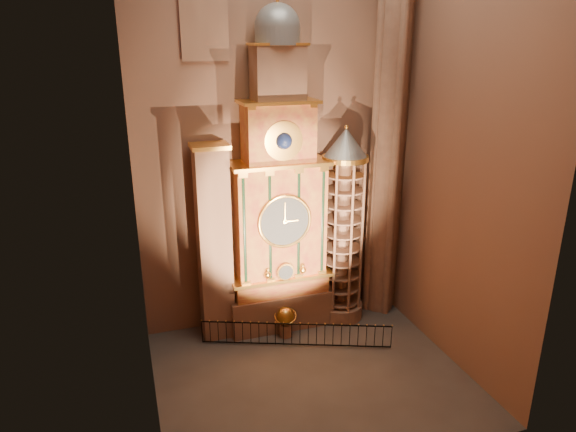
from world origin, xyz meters
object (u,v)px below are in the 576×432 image
object	(u,v)px
astronomical_clock	(279,208)
stair_turret	(343,228)
portrait_tower	(214,244)
iron_railing	(296,335)
celestial_globe	(285,319)

from	to	relation	value
astronomical_clock	stair_turret	xyz separation A→B (m)	(3.50, -0.26, -1.41)
portrait_tower	iron_railing	bearing A→B (deg)	-34.93
iron_railing	stair_turret	bearing A→B (deg)	32.72
stair_turret	astronomical_clock	bearing A→B (deg)	175.70
stair_turret	celestial_globe	world-z (taller)	stair_turret
portrait_tower	stair_turret	bearing A→B (deg)	-2.33
iron_railing	celestial_globe	bearing A→B (deg)	101.10
astronomical_clock	iron_railing	size ratio (longest dim) A/B	1.86
astronomical_clock	iron_railing	bearing A→B (deg)	-87.30
astronomical_clock	portrait_tower	xyz separation A→B (m)	(-3.40, 0.02, -1.53)
portrait_tower	stair_turret	world-z (taller)	stair_turret
astronomical_clock	celestial_globe	bearing A→B (deg)	-94.01
celestial_globe	iron_railing	distance (m)	1.14
portrait_tower	celestial_globe	distance (m)	5.47
stair_turret	iron_railing	xyz separation A→B (m)	(-3.38, -2.17, -4.59)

